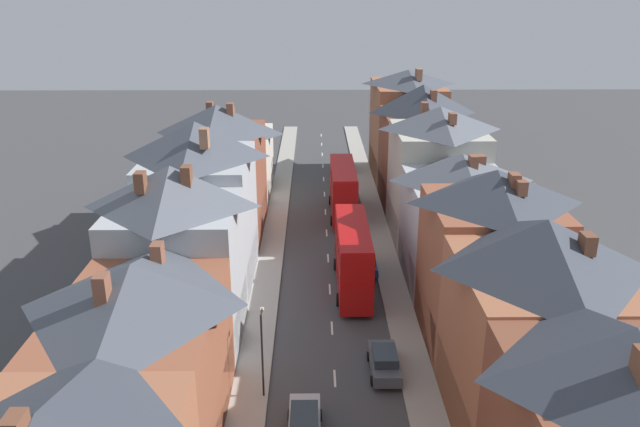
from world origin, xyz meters
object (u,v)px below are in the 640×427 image
object	(u,v)px
double_decker_bus_mid_street	(353,255)
car_near_silver	(304,424)
double_decker_bus_lead	(343,189)
car_parked_left_a	(347,164)
car_mid_black	(366,264)
street_lamp	(262,348)
car_parked_right_a	(384,361)

from	to	relation	value
double_decker_bus_mid_street	car_near_silver	bearing A→B (deg)	-101.52
double_decker_bus_lead	car_parked_left_a	xyz separation A→B (m)	(1.31, 16.67, -1.99)
double_decker_bus_lead	car_mid_black	world-z (taller)	double_decker_bus_lead
double_decker_bus_lead	street_lamp	size ratio (longest dim) A/B	1.96
double_decker_bus_mid_street	car_near_silver	distance (m)	18.08
double_decker_bus_lead	double_decker_bus_mid_street	distance (m)	16.80
double_decker_bus_mid_street	car_mid_black	size ratio (longest dim) A/B	2.84
double_decker_bus_mid_street	car_parked_left_a	world-z (taller)	double_decker_bus_mid_street
car_near_silver	street_lamp	size ratio (longest dim) A/B	0.83
car_parked_left_a	double_decker_bus_lead	bearing A→B (deg)	-94.49
car_parked_right_a	double_decker_bus_lead	bearing A→B (deg)	92.63
car_near_silver	street_lamp	distance (m)	5.01
car_parked_right_a	car_near_silver	bearing A→B (deg)	-129.81
car_near_silver	car_parked_left_a	size ratio (longest dim) A/B	1.08
double_decker_bus_lead	car_near_silver	distance (m)	34.66
double_decker_bus_mid_street	car_near_silver	size ratio (longest dim) A/B	2.36
double_decker_bus_lead	double_decker_bus_mid_street	xyz separation A→B (m)	(0.00, -16.80, 0.00)
street_lamp	car_parked_right_a	bearing A→B (deg)	16.76
car_near_silver	car_parked_right_a	bearing A→B (deg)	50.19
double_decker_bus_lead	car_parked_left_a	distance (m)	16.84
car_near_silver	street_lamp	world-z (taller)	street_lamp
car_near_silver	car_parked_left_a	world-z (taller)	car_near_silver
car_mid_black	street_lamp	xyz separation A→B (m)	(-7.35, -16.70, 2.41)
car_near_silver	car_mid_black	bearing A→B (deg)	76.47
double_decker_bus_lead	car_mid_black	size ratio (longest dim) A/B	2.84
car_mid_black	car_parked_right_a	bearing A→B (deg)	-90.00
double_decker_bus_lead	car_parked_right_a	distance (m)	28.63
car_parked_left_a	street_lamp	distance (m)	48.04
car_mid_black	street_lamp	world-z (taller)	street_lamp
car_parked_right_a	car_mid_black	bearing A→B (deg)	90.00
double_decker_bus_mid_street	car_parked_right_a	xyz separation A→B (m)	(1.31, -11.74, -1.98)
double_decker_bus_lead	car_mid_black	bearing A→B (deg)	-84.68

